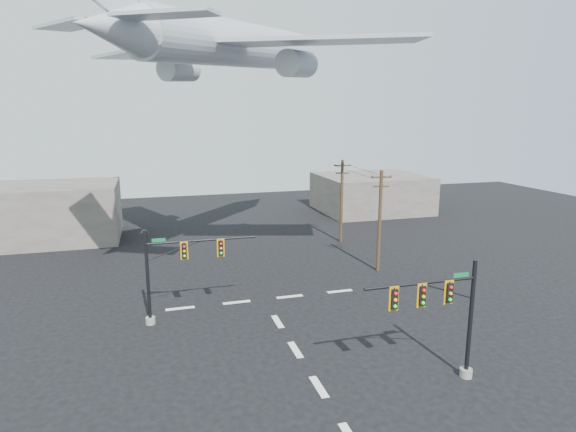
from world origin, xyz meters
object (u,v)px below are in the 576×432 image
object	(u,v)px
signal_mast_far	(173,272)
utility_pole_b	(342,200)
signal_mast_near	(446,316)
utility_pole_a	(380,219)
airliner	(237,45)

from	to	relation	value
signal_mast_far	utility_pole_b	size ratio (longest dim) A/B	0.84
signal_mast_far	utility_pole_b	world-z (taller)	utility_pole_b
signal_mast_near	signal_mast_far	bearing A→B (deg)	138.24
signal_mast_far	utility_pole_a	xyz separation A→B (m)	(17.48, 5.80, 1.16)
utility_pole_b	airliner	world-z (taller)	airliner
utility_pole_b	airliner	bearing A→B (deg)	-141.40
signal_mast_near	utility_pole_b	distance (m)	27.46
signal_mast_near	utility_pole_a	size ratio (longest dim) A/B	0.72
signal_mast_far	airliner	world-z (taller)	airliner
signal_mast_far	utility_pole_b	distance (m)	23.94
utility_pole_b	signal_mast_near	bearing A→B (deg)	-86.06
signal_mast_near	utility_pole_a	bearing A→B (deg)	73.86
airliner	utility_pole_b	bearing A→B (deg)	-24.97
utility_pole_a	airliner	size ratio (longest dim) A/B	0.31
utility_pole_a	airliner	bearing A→B (deg)	168.00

